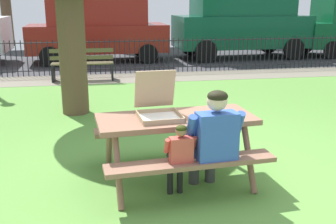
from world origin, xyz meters
The scene contains 11 objects.
ground centered at (0.00, 1.51, -0.01)m, with size 28.00×11.01×0.02m, color #619941.
cobblestone_walkway centered at (0.00, 6.31, 0.00)m, with size 28.00×1.40×0.01m, color gray.
street_asphalt centered at (0.00, 10.10, -0.01)m, with size 28.00×6.18×0.01m, color #38383D.
picnic_table_foreground centered at (-0.51, -0.13, 0.60)m, with size 1.91×1.62×0.79m.
pizza_box_open centered at (-0.72, -0.09, 0.89)m, with size 0.52×0.59×0.52m.
adult_at_table centered at (-0.21, -0.61, 0.66)m, with size 0.62×0.61×1.19m.
child_at_table centered at (-0.58, -0.67, 0.52)m, with size 0.35×0.34×0.86m.
iron_fence_streetside centered at (0.00, 7.01, 0.51)m, with size 21.90×0.03×0.99m.
park_bench_center centered at (-1.79, 6.17, 0.42)m, with size 1.60×0.48×0.85m.
parked_car_left centered at (-1.36, 9.57, 1.10)m, with size 4.67×2.11×2.08m.
parked_car_center centered at (3.71, 9.57, 1.31)m, with size 4.78×2.23×2.46m.
Camera 1 is at (-1.35, -4.50, 2.07)m, focal length 43.16 mm.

